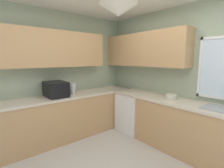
% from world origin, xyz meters
% --- Properties ---
extents(room_shell, '(4.02, 3.50, 2.64)m').
position_xyz_m(room_shell, '(-0.79, 0.56, 1.83)').
color(room_shell, '#9EAD8E').
rests_on(room_shell, ground_plane).
extents(counter_run_left, '(0.65, 3.11, 0.89)m').
position_xyz_m(counter_run_left, '(-1.64, 0.00, 0.44)').
color(counter_run_left, tan).
rests_on(counter_run_left, ground_plane).
extents(counter_run_back, '(3.11, 0.65, 0.89)m').
position_xyz_m(counter_run_back, '(0.21, 1.38, 0.44)').
color(counter_run_back, tan).
rests_on(counter_run_back, ground_plane).
extents(dishwasher, '(0.60, 0.60, 0.84)m').
position_xyz_m(dishwasher, '(-0.98, 1.35, 0.42)').
color(dishwasher, white).
rests_on(dishwasher, ground_plane).
extents(microwave, '(0.48, 0.36, 0.29)m').
position_xyz_m(microwave, '(-1.64, -0.14, 1.03)').
color(microwave, black).
rests_on(microwave, counter_run_left).
extents(kettle, '(0.12, 0.12, 0.24)m').
position_xyz_m(kettle, '(-1.62, 0.20, 1.01)').
color(kettle, '#B7B7BC').
rests_on(kettle, counter_run_left).
extents(bowl, '(0.19, 0.19, 0.09)m').
position_xyz_m(bowl, '(-0.10, 1.38, 0.93)').
color(bowl, beige).
rests_on(bowl, counter_run_back).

